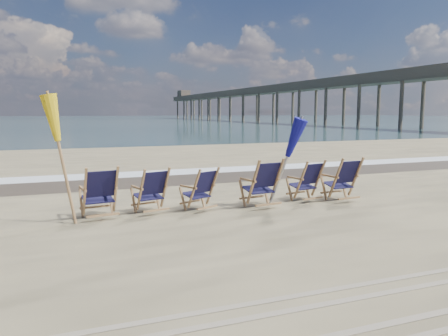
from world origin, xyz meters
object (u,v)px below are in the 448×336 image
object	(u,v)px
beach_chair_2	(213,188)
umbrella_blue	(284,139)
beach_chair_4	(319,180)
fishing_pier	(271,99)
beach_chair_5	(356,178)
umbrella_yellow	(61,124)
beach_chair_0	(116,191)
beach_chair_3	(277,182)
beach_chair_1	(165,189)

from	to	relation	value
beach_chair_2	umbrella_blue	size ratio (longest dim) A/B	0.46
beach_chair_4	fishing_pier	size ratio (longest dim) A/B	0.01
beach_chair_5	umbrella_yellow	xyz separation A→B (m)	(-6.41, 0.21, 1.33)
beach_chair_0	umbrella_yellow	size ratio (longest dim) A/B	0.44
beach_chair_3	fishing_pier	size ratio (longest dim) A/B	0.01
beach_chair_4	umbrella_yellow	size ratio (longest dim) A/B	0.41
beach_chair_3	beach_chair_2	bearing A→B (deg)	-19.90
beach_chair_4	umbrella_yellow	world-z (taller)	umbrella_yellow
beach_chair_3	beach_chair_5	bearing A→B (deg)	170.02
beach_chair_1	umbrella_yellow	bearing A→B (deg)	-7.36
beach_chair_5	umbrella_yellow	size ratio (longest dim) A/B	0.44
beach_chair_1	fishing_pier	xyz separation A→B (m)	(39.21, 71.56, 4.17)
umbrella_yellow	fishing_pier	xyz separation A→B (m)	(41.17, 71.80, 2.80)
beach_chair_1	beach_chair_5	xyz separation A→B (m)	(4.44, -0.44, 0.04)
beach_chair_1	beach_chair_0	bearing A→B (deg)	-8.15
beach_chair_5	fishing_pier	size ratio (longest dim) A/B	0.01
beach_chair_2	fishing_pier	xyz separation A→B (m)	(38.20, 71.65, 4.18)
beach_chair_3	beach_chair_4	world-z (taller)	beach_chair_3
beach_chair_0	umbrella_yellow	xyz separation A→B (m)	(-0.95, -0.13, 1.33)
beach_chair_0	beach_chair_1	bearing A→B (deg)	178.60
beach_chair_3	beach_chair_5	distance (m)	2.05
fishing_pier	beach_chair_1	bearing A→B (deg)	-118.72
beach_chair_5	fishing_pier	xyz separation A→B (m)	(34.77, 72.00, 4.12)
beach_chair_3	umbrella_blue	xyz separation A→B (m)	(0.12, -0.06, 0.95)
beach_chair_2	beach_chair_4	distance (m)	2.63
umbrella_yellow	beach_chair_0	bearing A→B (deg)	7.67
beach_chair_0	beach_chair_4	bearing A→B (deg)	172.57
umbrella_blue	fishing_pier	bearing A→B (deg)	63.00
beach_chair_2	umbrella_yellow	bearing A→B (deg)	-20.29
beach_chair_1	umbrella_blue	distance (m)	2.75
beach_chair_1	umbrella_blue	world-z (taller)	umbrella_blue
beach_chair_2	umbrella_yellow	distance (m)	3.29
beach_chair_1	beach_chair_5	size ratio (longest dim) A/B	0.92
beach_chair_1	umbrella_blue	bearing A→B (deg)	156.09
beach_chair_2	beach_chair_4	xyz separation A→B (m)	(2.63, -0.02, 0.03)
beach_chair_5	beach_chair_1	bearing A→B (deg)	-10.04
beach_chair_4	beach_chair_5	distance (m)	0.87
beach_chair_5	umbrella_yellow	world-z (taller)	umbrella_yellow
beach_chair_3	fishing_pier	bearing A→B (deg)	-125.27
beach_chair_2	beach_chair_5	bearing A→B (deg)	151.00
beach_chair_0	beach_chair_3	world-z (taller)	beach_chair_3
beach_chair_3	beach_chair_4	size ratio (longest dim) A/B	1.11
beach_chair_2	beach_chair_3	bearing A→B (deg)	145.14
beach_chair_0	fishing_pier	bearing A→B (deg)	-126.75
beach_chair_0	beach_chair_4	xyz separation A→B (m)	(4.65, 0.00, -0.04)
beach_chair_0	beach_chair_2	xyz separation A→B (m)	(2.03, 0.02, -0.06)
umbrella_blue	beach_chair_3	bearing A→B (deg)	155.60
umbrella_blue	beach_chair_1	bearing A→B (deg)	170.28
beach_chair_3	umbrella_blue	world-z (taller)	umbrella_blue
beach_chair_0	beach_chair_5	distance (m)	5.47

